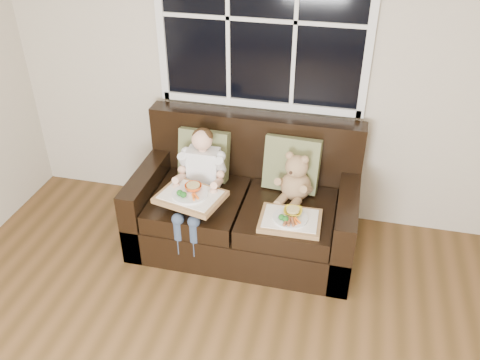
% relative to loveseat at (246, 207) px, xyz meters
% --- Properties ---
extents(room_walls, '(4.52, 5.02, 2.71)m').
position_rel_loveseat_xyz_m(room_walls, '(0.19, -2.02, 1.28)').
color(room_walls, '#BBAE9B').
rests_on(room_walls, ground).
extents(window_back, '(1.62, 0.04, 1.37)m').
position_rel_loveseat_xyz_m(window_back, '(0.00, 0.46, 1.34)').
color(window_back, black).
rests_on(window_back, room_walls).
extents(loveseat, '(1.70, 0.92, 0.96)m').
position_rel_loveseat_xyz_m(loveseat, '(0.00, 0.00, 0.00)').
color(loveseat, black).
rests_on(loveseat, ground).
extents(pillow_left, '(0.41, 0.20, 0.41)m').
position_rel_loveseat_xyz_m(pillow_left, '(-0.38, 0.15, 0.34)').
color(pillow_left, '#656A41').
rests_on(pillow_left, loveseat).
extents(pillow_right, '(0.43, 0.22, 0.43)m').
position_rel_loveseat_xyz_m(pillow_right, '(0.32, 0.15, 0.35)').
color(pillow_right, '#656A41').
rests_on(pillow_right, loveseat).
extents(child, '(0.35, 0.58, 0.79)m').
position_rel_loveseat_xyz_m(child, '(-0.33, -0.12, 0.32)').
color(child, silver).
rests_on(child, loveseat).
extents(teddy_bear, '(0.27, 0.33, 0.40)m').
position_rel_loveseat_xyz_m(teddy_bear, '(0.38, 0.00, 0.30)').
color(teddy_bear, '#A47A56').
rests_on(teddy_bear, loveseat).
extents(tray_left, '(0.53, 0.44, 0.10)m').
position_rel_loveseat_xyz_m(tray_left, '(-0.34, -0.32, 0.27)').
color(tray_left, '#A17249').
rests_on(tray_left, child).
extents(tray_right, '(0.44, 0.34, 0.10)m').
position_rel_loveseat_xyz_m(tray_right, '(0.39, -0.31, 0.17)').
color(tray_right, '#A17249').
rests_on(tray_right, loveseat).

